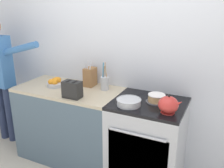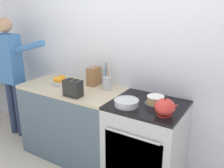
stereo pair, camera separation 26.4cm
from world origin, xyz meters
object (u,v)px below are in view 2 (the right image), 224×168
(fruit_bowl, at_px, (60,81))
(person_baker, at_px, (11,68))
(mixing_bowl, at_px, (126,103))
(toaster, at_px, (73,88))
(utensil_crock, at_px, (107,82))
(tea_kettle, at_px, (165,107))
(layer_cake, at_px, (156,100))
(stove_range, at_px, (146,144))
(knife_block, at_px, (94,76))

(fruit_bowl, relative_size, person_baker, 0.12)
(mixing_bowl, relative_size, toaster, 1.16)
(utensil_crock, xyz_separation_m, person_baker, (-1.47, -0.19, 0.01))
(toaster, bearing_deg, tea_kettle, 3.63)
(utensil_crock, relative_size, fruit_bowl, 1.59)
(layer_cake, xyz_separation_m, utensil_crock, (-0.65, 0.10, 0.05))
(stove_range, relative_size, layer_cake, 4.31)
(person_baker, bearing_deg, mixing_bowl, -2.00)
(tea_kettle, relative_size, utensil_crock, 0.69)
(knife_block, relative_size, utensil_crock, 0.95)
(person_baker, bearing_deg, toaster, -6.54)
(fruit_bowl, bearing_deg, tea_kettle, -6.33)
(stove_range, xyz_separation_m, fruit_bowl, (-1.18, 0.00, 0.51))
(mixing_bowl, distance_m, fruit_bowl, 1.03)
(stove_range, xyz_separation_m, toaster, (-0.78, -0.22, 0.56))
(fruit_bowl, bearing_deg, layer_cake, 1.90)
(toaster, height_order, person_baker, person_baker)
(mixing_bowl, distance_m, utensil_crock, 0.52)
(stove_range, distance_m, toaster, 0.98)
(stove_range, relative_size, utensil_crock, 2.78)
(stove_range, xyz_separation_m, mixing_bowl, (-0.16, -0.15, 0.50))
(utensil_crock, bearing_deg, tea_kettle, -20.21)
(mixing_bowl, xyz_separation_m, toaster, (-0.62, -0.06, 0.06))
(knife_block, bearing_deg, layer_cake, -10.09)
(layer_cake, height_order, fruit_bowl, fruit_bowl)
(layer_cake, relative_size, toaster, 1.01)
(knife_block, bearing_deg, mixing_bowl, -28.61)
(layer_cake, xyz_separation_m, toaster, (-0.85, -0.26, 0.05))
(stove_range, height_order, knife_block, knife_block)
(fruit_bowl, relative_size, toaster, 0.98)
(utensil_crock, xyz_separation_m, fruit_bowl, (-0.60, -0.14, -0.04))
(tea_kettle, xyz_separation_m, knife_block, (-1.04, 0.35, 0.03))
(tea_kettle, height_order, knife_block, knife_block)
(stove_range, distance_m, knife_block, 1.01)
(fruit_bowl, bearing_deg, utensil_crock, 13.37)
(tea_kettle, bearing_deg, mixing_bowl, 179.98)
(knife_block, relative_size, fruit_bowl, 1.51)
(knife_block, relative_size, person_baker, 0.19)
(layer_cake, height_order, mixing_bowl, layer_cake)
(mixing_bowl, distance_m, person_baker, 1.90)
(tea_kettle, xyz_separation_m, person_baker, (-2.29, 0.11, 0.02))
(mixing_bowl, bearing_deg, layer_cake, 41.32)
(utensil_crock, bearing_deg, person_baker, -172.76)
(utensil_crock, distance_m, fruit_bowl, 0.62)
(knife_block, height_order, toaster, knife_block)
(fruit_bowl, bearing_deg, stove_range, -0.08)
(stove_range, bearing_deg, fruit_bowl, 179.92)
(utensil_crock, relative_size, person_baker, 0.20)
(knife_block, relative_size, toaster, 1.49)
(layer_cake, xyz_separation_m, tea_kettle, (0.17, -0.20, 0.04))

